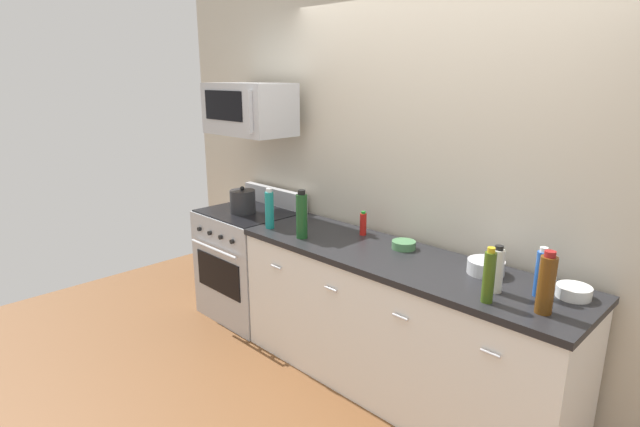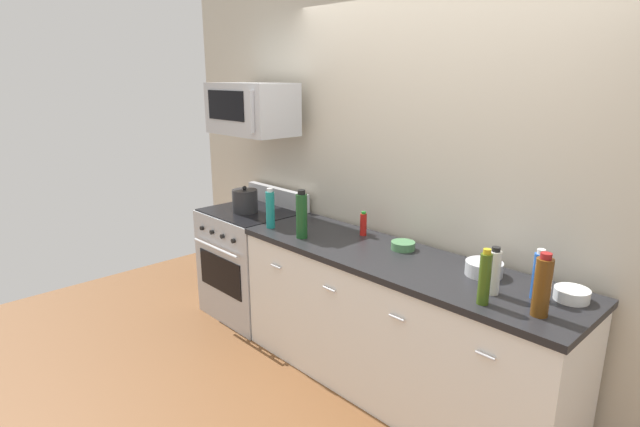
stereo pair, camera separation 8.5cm
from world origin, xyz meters
name	(u,v)px [view 1 (the left image)]	position (x,y,z in m)	size (l,w,h in m)	color
ground_plane	(392,386)	(0.00, 0.00, 0.00)	(6.46, 6.46, 0.00)	brown
back_wall	(438,179)	(0.00, 0.41, 1.35)	(5.38, 0.10, 2.70)	beige
counter_unit	(395,324)	(0.00, 0.00, 0.46)	(2.29, 0.66, 0.92)	white
range_oven	(250,262)	(-1.52, 0.00, 0.47)	(0.76, 0.69, 1.07)	#B7BABF
microwave	(249,109)	(-1.52, 0.05, 1.75)	(0.74, 0.44, 0.40)	#B7BABF
bottle_wine_green	(302,215)	(-0.70, -0.16, 1.08)	(0.08, 0.08, 0.34)	#19471E
bottle_olive_oil	(489,276)	(0.69, -0.21, 1.06)	(0.06, 0.06, 0.28)	#385114
bottle_wine_amber	(546,284)	(0.94, -0.13, 1.07)	(0.08, 0.08, 0.31)	#59330F
bottle_hot_sauce_red	(363,224)	(-0.44, 0.19, 1.00)	(0.05, 0.05, 0.17)	#B21914
bottle_vinegar_white	(497,270)	(0.67, -0.06, 1.04)	(0.07, 0.07, 0.25)	silver
bottle_soda_blue	(541,273)	(0.85, 0.04, 1.04)	(0.06, 0.06, 0.26)	#1E4CA5
bottle_sparkling_teal	(269,209)	(-1.03, -0.17, 1.06)	(0.07, 0.07, 0.30)	#197F7A
bowl_steel_prep	(486,266)	(0.51, 0.13, 0.96)	(0.21, 0.21, 0.08)	#B2B5BA
bowl_white_ceramic	(574,291)	(0.98, 0.15, 0.95)	(0.17, 0.17, 0.06)	white
bowl_green_glaze	(404,245)	(-0.06, 0.15, 0.95)	(0.15, 0.15, 0.05)	#477A4C
stockpot	(243,201)	(-1.52, -0.05, 1.02)	(0.21, 0.21, 0.22)	#262628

